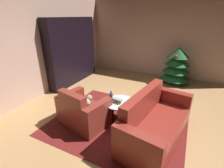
{
  "coord_description": "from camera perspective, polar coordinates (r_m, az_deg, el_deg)",
  "views": [
    {
      "loc": [
        1.06,
        -3.05,
        2.21
      ],
      "look_at": [
        -0.43,
        0.0,
        0.76
      ],
      "focal_mm": 25.94,
      "sensor_mm": 36.0,
      "label": 1
    }
  ],
  "objects": [
    {
      "name": "coffee_table",
      "position": [
        3.56,
        2.69,
        -6.96
      ],
      "size": [
        0.68,
        0.68,
        0.47
      ],
      "color": "black",
      "rests_on": "ground"
    },
    {
      "name": "couch_red",
      "position": [
        3.26,
        14.76,
        -13.33
      ],
      "size": [
        1.1,
        1.96,
        0.92
      ],
      "color": "maroon",
      "rests_on": "ground"
    },
    {
      "name": "bookshelf_unit",
      "position": [
        5.83,
        -12.75,
        11.14
      ],
      "size": [
        0.32,
        2.17,
        2.16
      ],
      "color": "black",
      "rests_on": "ground"
    },
    {
      "name": "armchair_red",
      "position": [
        3.58,
        -10.24,
        -9.58
      ],
      "size": [
        1.14,
        0.9,
        0.83
      ],
      "color": "maroon",
      "rests_on": "ground"
    },
    {
      "name": "ground_plane",
      "position": [
        3.91,
        5.74,
        -11.44
      ],
      "size": [
        7.67,
        7.67,
        0.0
      ],
      "primitive_type": "plane",
      "color": "#A97D4D"
    },
    {
      "name": "bottle_on_table",
      "position": [
        3.51,
        -0.33,
        -4.71
      ],
      "size": [
        0.07,
        0.07,
        0.25
      ],
      "color": "navy",
      "rests_on": "coffee_table"
    },
    {
      "name": "wall_back",
      "position": [
        6.41,
        16.89,
        14.88
      ],
      "size": [
        5.57,
        0.06,
        2.79
      ],
      "primitive_type": "cube",
      "color": "tan",
      "rests_on": "ground"
    },
    {
      "name": "decorated_tree",
      "position": [
        5.96,
        21.83,
        6.06
      ],
      "size": [
        0.98,
        0.98,
        1.25
      ],
      "color": "brown",
      "rests_on": "ground"
    },
    {
      "name": "book_stack_on_table",
      "position": [
        3.49,
        1.82,
        -5.84
      ],
      "size": [
        0.24,
        0.15,
        0.1
      ],
      "color": "#D3C64C",
      "rests_on": "coffee_table"
    },
    {
      "name": "area_rug",
      "position": [
        3.72,
        2.18,
        -13.29
      ],
      "size": [
        2.83,
        2.37,
        0.01
      ],
      "primitive_type": "cube",
      "color": "maroon",
      "rests_on": "ground"
    },
    {
      "name": "wall_left",
      "position": [
        4.95,
        -25.52,
        11.47
      ],
      "size": [
        0.06,
        6.51,
        2.79
      ],
      "primitive_type": "cube",
      "color": "tan",
      "rests_on": "ground"
    }
  ]
}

